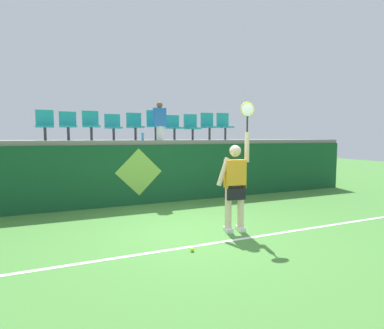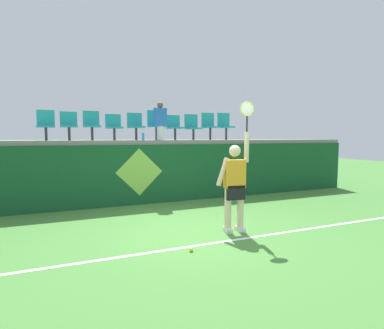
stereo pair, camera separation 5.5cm
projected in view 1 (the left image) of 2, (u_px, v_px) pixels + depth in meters
ground_plane at (197, 232)px, 5.97m from camera, size 40.00×40.00×0.00m
court_back_wall at (153, 174)px, 8.58m from camera, size 13.68×0.20×1.61m
spectator_platform at (142, 142)px, 9.57m from camera, size 13.68×2.44×0.12m
court_baseline_stripe at (213, 243)px, 5.34m from camera, size 12.31×0.08×0.01m
tennis_player at (235, 183)px, 5.95m from camera, size 0.75×0.31×2.49m
tennis_ball at (192, 250)px, 4.95m from camera, size 0.07×0.07×0.07m
water_bottle at (143, 137)px, 8.48m from camera, size 0.07×0.07×0.20m
stadium_chair_0 at (45, 124)px, 8.12m from camera, size 0.44×0.42×0.81m
stadium_chair_1 at (68, 124)px, 8.34m from camera, size 0.44×0.42×0.78m
stadium_chair_2 at (91, 124)px, 8.58m from camera, size 0.44×0.42×0.82m
stadium_chair_3 at (113, 126)px, 8.82m from camera, size 0.44×0.42×0.75m
stadium_chair_4 at (135, 125)px, 9.07m from camera, size 0.44×0.42×0.80m
stadium_chair_5 at (155, 124)px, 9.31m from camera, size 0.44×0.42×0.89m
stadium_chair_6 at (174, 126)px, 9.55m from camera, size 0.44×0.42×0.77m
stadium_chair_7 at (192, 126)px, 9.80m from camera, size 0.44×0.42×0.81m
stadium_chair_8 at (208, 125)px, 10.03m from camera, size 0.44×0.42×0.87m
stadium_chair_9 at (224, 125)px, 10.26m from camera, size 0.44×0.42×0.89m
spectator_0 at (160, 121)px, 8.87m from camera, size 0.34×0.20×1.08m
wall_signage_mount at (139, 205)px, 8.39m from camera, size 1.27×0.01×1.52m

